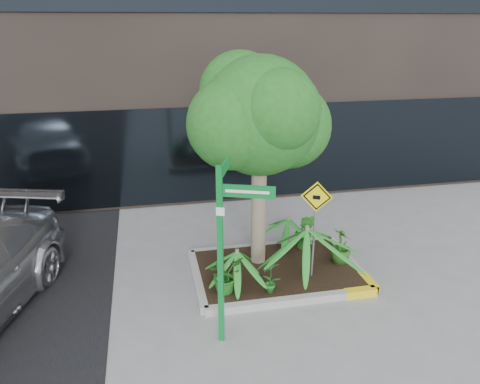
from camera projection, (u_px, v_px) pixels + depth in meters
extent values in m
plane|color=gray|center=(271.00, 283.00, 9.11)|extent=(80.00, 80.00, 0.00)
cube|color=#9E9E99|center=(263.00, 247.00, 10.41)|extent=(3.20, 0.15, 0.15)
cube|color=#9E9E99|center=(293.00, 301.00, 8.39)|extent=(3.20, 0.15, 0.15)
cube|color=#9E9E99|center=(197.00, 279.00, 9.09)|extent=(0.15, 2.20, 0.15)
cube|color=#9E9E99|center=(350.00, 263.00, 9.71)|extent=(0.15, 2.20, 0.15)
cube|color=yellow|center=(360.00, 293.00, 8.64)|extent=(0.60, 0.17, 0.15)
cube|color=black|center=(276.00, 269.00, 9.38)|extent=(3.05, 2.05, 0.06)
cylinder|color=gray|center=(259.00, 204.00, 9.23)|extent=(0.30, 0.30, 2.78)
cylinder|color=gray|center=(264.00, 154.00, 8.90)|extent=(0.53, 0.15, 0.90)
sphere|color=#215418|center=(260.00, 116.00, 8.63)|extent=(2.23, 2.23, 2.23)
sphere|color=#215418|center=(289.00, 126.00, 9.11)|extent=(1.67, 1.67, 1.67)
sphere|color=#215418|center=(232.00, 124.00, 8.38)|extent=(1.67, 1.67, 1.67)
sphere|color=#215418|center=(278.00, 111.00, 8.09)|extent=(1.48, 1.48, 1.48)
sphere|color=#215418|center=(240.00, 92.00, 8.87)|extent=(1.58, 1.58, 1.58)
cylinder|color=gray|center=(306.00, 253.00, 8.76)|extent=(0.07, 0.07, 1.12)
cylinder|color=gray|center=(237.00, 267.00, 8.66)|extent=(0.07, 0.07, 0.72)
cylinder|color=gray|center=(288.00, 231.00, 10.18)|extent=(0.07, 0.07, 0.68)
imported|color=#1F5E1B|center=(225.00, 275.00, 8.44)|extent=(0.85, 0.85, 0.68)
imported|color=#26591A|center=(341.00, 246.00, 9.47)|extent=(0.51, 0.51, 0.74)
imported|color=#1E631F|center=(271.00, 277.00, 8.41)|extent=(0.43, 0.43, 0.63)
imported|color=#20641C|center=(306.00, 231.00, 10.04)|extent=(0.63, 0.63, 0.82)
cube|color=#0B8230|center=(220.00, 259.00, 6.99)|extent=(0.11, 0.11, 2.91)
cube|color=#0B8230|center=(247.00, 192.00, 6.56)|extent=(0.77, 0.31, 0.19)
cube|color=#0B8230|center=(224.00, 168.00, 6.91)|extent=(0.31, 0.77, 0.19)
cube|color=white|center=(247.00, 192.00, 6.55)|extent=(0.59, 0.22, 0.04)
cube|color=white|center=(223.00, 168.00, 6.91)|extent=(0.22, 0.59, 0.04)
cube|color=white|center=(220.00, 212.00, 6.68)|extent=(0.12, 0.05, 0.12)
cylinder|color=slate|center=(314.00, 233.00, 8.87)|extent=(0.14, 0.23, 1.74)
cube|color=yellow|center=(317.00, 197.00, 8.59)|extent=(0.54, 0.26, 0.59)
cube|color=black|center=(317.00, 197.00, 8.58)|extent=(0.48, 0.22, 0.52)
cube|color=yellow|center=(317.00, 197.00, 8.58)|extent=(0.40, 0.19, 0.44)
cube|color=black|center=(317.00, 198.00, 8.58)|extent=(0.13, 0.06, 0.08)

